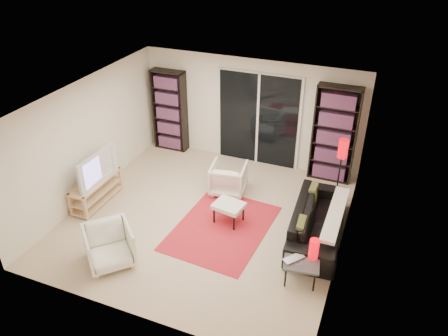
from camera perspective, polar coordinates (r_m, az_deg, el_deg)
The scene contains 20 objects.
floor at distance 8.38m, azimuth -2.37°, elevation -6.54°, with size 5.00×5.00×0.00m, color beige.
wall_back at distance 9.81m, azimuth 3.46°, elevation 7.38°, with size 5.00×0.02×2.40m, color white.
wall_front at distance 5.96m, azimuth -12.57°, elevation -10.68°, with size 5.00×0.02×2.40m, color white.
wall_left at distance 8.93m, azimuth -17.38°, elevation 3.54°, with size 0.02×5.00×2.40m, color white.
wall_right at distance 7.20m, azimuth 15.97°, elevation -3.15°, with size 0.02×5.00×2.40m, color white.
ceiling at distance 7.19m, azimuth -2.77°, elevation 8.88°, with size 5.00×5.00×0.02m, color white.
sliding_door at distance 9.78m, azimuth 4.48°, elevation 6.31°, with size 1.92×0.08×2.16m.
bookshelf_left at distance 10.48m, azimuth -7.11°, elevation 7.43°, with size 0.80×0.30×1.95m.
bookshelf_right at distance 9.35m, azimuth 14.20°, elevation 4.24°, with size 0.90×0.30×2.10m.
tv_stand at distance 9.04m, azimuth -16.30°, elevation -2.84°, with size 0.40×1.25×0.50m.
tv at distance 8.75m, azimuth -16.71°, elevation 0.14°, with size 1.09×0.14×0.62m, color black.
rug at distance 8.13m, azimuth -0.25°, elevation -7.79°, with size 1.59×2.15×0.01m, color red.
sofa at distance 7.96m, azimuth 12.22°, elevation -6.79°, with size 2.17×0.85×0.63m, color black.
armchair_back at distance 8.95m, azimuth 0.59°, elevation -1.34°, with size 0.69×0.71×0.65m, color white.
armchair_front at distance 7.47m, azimuth -14.76°, elevation -9.80°, with size 0.73×0.75×0.68m, color white.
ottoman at distance 8.09m, azimuth 0.63°, elevation -5.05°, with size 0.60×0.52×0.40m.
side_table at distance 7.03m, azimuth 10.11°, elevation -11.92°, with size 0.63×0.63×0.40m.
laptop at distance 6.95m, azimuth 9.35°, elevation -11.83°, with size 0.35×0.23×0.03m, color silver.
table_lamp at distance 6.95m, azimuth 11.65°, elevation -10.33°, with size 0.15×0.15×0.35m, color #F20410.
floor_lamp at distance 8.60m, azimuth 15.16°, elevation 1.63°, with size 0.21×0.21×1.37m.
Camera 1 is at (2.80, -6.07, 5.06)m, focal length 35.00 mm.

